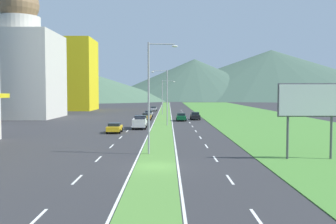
{
  "coord_description": "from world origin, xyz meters",
  "views": [
    {
      "loc": [
        0.96,
        -29.68,
        5.86
      ],
      "look_at": [
        0.81,
        40.28,
        2.17
      ],
      "focal_mm": 41.29,
      "sensor_mm": 36.0,
      "label": 1
    }
  ],
  "objects_px": {
    "billboard_roadside": "(311,103)",
    "pickup_truck_0": "(141,122)",
    "street_lamp_near": "(152,91)",
    "car_2": "(150,114)",
    "car_5": "(155,109)",
    "car_0": "(115,128)",
    "street_lamp_mid": "(166,94)",
    "car_1": "(148,116)",
    "car_3": "(182,117)",
    "street_lamp_far": "(165,95)",
    "car_4": "(196,116)"
  },
  "relations": [
    {
      "from": "street_lamp_mid",
      "to": "car_3",
      "type": "height_order",
      "value": "street_lamp_mid"
    },
    {
      "from": "billboard_roadside",
      "to": "car_0",
      "type": "height_order",
      "value": "billboard_roadside"
    },
    {
      "from": "street_lamp_near",
      "to": "pickup_truck_0",
      "type": "xyz_separation_m",
      "value": [
        -2.94,
        25.51,
        -4.92
      ]
    },
    {
      "from": "car_5",
      "to": "pickup_truck_0",
      "type": "xyz_separation_m",
      "value": [
        -0.11,
        -55.7,
        0.27
      ]
    },
    {
      "from": "street_lamp_far",
      "to": "car_2",
      "type": "height_order",
      "value": "street_lamp_far"
    },
    {
      "from": "car_4",
      "to": "car_5",
      "type": "relative_size",
      "value": 0.95
    },
    {
      "from": "street_lamp_mid",
      "to": "street_lamp_far",
      "type": "distance_m",
      "value": 30.83
    },
    {
      "from": "car_0",
      "to": "car_2",
      "type": "xyz_separation_m",
      "value": [
        3.14,
        35.03,
        0.01
      ]
    },
    {
      "from": "billboard_roadside",
      "to": "car_0",
      "type": "distance_m",
      "value": 29.7
    },
    {
      "from": "street_lamp_near",
      "to": "street_lamp_mid",
      "type": "height_order",
      "value": "street_lamp_near"
    },
    {
      "from": "car_0",
      "to": "car_4",
      "type": "bearing_deg",
      "value": -27.29
    },
    {
      "from": "street_lamp_far",
      "to": "pickup_truck_0",
      "type": "distance_m",
      "value": 36.51
    },
    {
      "from": "car_3",
      "to": "car_2",
      "type": "bearing_deg",
      "value": -150.12
    },
    {
      "from": "car_1",
      "to": "car_3",
      "type": "height_order",
      "value": "car_3"
    },
    {
      "from": "street_lamp_mid",
      "to": "car_4",
      "type": "distance_m",
      "value": 15.95
    },
    {
      "from": "street_lamp_mid",
      "to": "car_1",
      "type": "distance_m",
      "value": 14.73
    },
    {
      "from": "car_5",
      "to": "car_3",
      "type": "bearing_deg",
      "value": -169.99
    },
    {
      "from": "car_0",
      "to": "car_5",
      "type": "xyz_separation_m",
      "value": [
        3.28,
        62.27,
        -0.03
      ]
    },
    {
      "from": "pickup_truck_0",
      "to": "car_0",
      "type": "bearing_deg",
      "value": 154.26
    },
    {
      "from": "street_lamp_near",
      "to": "car_0",
      "type": "xyz_separation_m",
      "value": [
        -6.11,
        18.93,
        -5.17
      ]
    },
    {
      "from": "car_1",
      "to": "car_4",
      "type": "bearing_deg",
      "value": -86.65
    },
    {
      "from": "pickup_truck_0",
      "to": "billboard_roadside",
      "type": "bearing_deg",
      "value": -149.5
    },
    {
      "from": "billboard_roadside",
      "to": "pickup_truck_0",
      "type": "height_order",
      "value": "billboard_roadside"
    },
    {
      "from": "street_lamp_mid",
      "to": "street_lamp_far",
      "type": "relative_size",
      "value": 1.1
    },
    {
      "from": "street_lamp_mid",
      "to": "car_4",
      "type": "bearing_deg",
      "value": 66.3
    },
    {
      "from": "pickup_truck_0",
      "to": "car_3",
      "type": "bearing_deg",
      "value": -23.92
    },
    {
      "from": "car_4",
      "to": "street_lamp_far",
      "type": "bearing_deg",
      "value": -158.27
    },
    {
      "from": "street_lamp_far",
      "to": "pickup_truck_0",
      "type": "height_order",
      "value": "street_lamp_far"
    },
    {
      "from": "car_5",
      "to": "pickup_truck_0",
      "type": "height_order",
      "value": "pickup_truck_0"
    },
    {
      "from": "car_2",
      "to": "car_5",
      "type": "distance_m",
      "value": 27.24
    },
    {
      "from": "street_lamp_near",
      "to": "car_1",
      "type": "distance_m",
      "value": 44.55
    },
    {
      "from": "street_lamp_near",
      "to": "billboard_roadside",
      "type": "relative_size",
      "value": 1.58
    },
    {
      "from": "car_2",
      "to": "car_3",
      "type": "bearing_deg",
      "value": -150.12
    },
    {
      "from": "street_lamp_mid",
      "to": "car_0",
      "type": "bearing_deg",
      "value": -121.24
    },
    {
      "from": "car_1",
      "to": "car_3",
      "type": "bearing_deg",
      "value": -110.32
    },
    {
      "from": "billboard_roadside",
      "to": "pickup_truck_0",
      "type": "distance_m",
      "value": 33.06
    },
    {
      "from": "street_lamp_near",
      "to": "car_5",
      "type": "distance_m",
      "value": 81.42
    },
    {
      "from": "car_4",
      "to": "car_0",
      "type": "bearing_deg",
      "value": -27.29
    },
    {
      "from": "street_lamp_mid",
      "to": "billboard_roadside",
      "type": "xyz_separation_m",
      "value": [
        12.64,
        -33.58,
        -0.6
      ]
    },
    {
      "from": "street_lamp_near",
      "to": "car_2",
      "type": "distance_m",
      "value": 54.29
    },
    {
      "from": "car_4",
      "to": "pickup_truck_0",
      "type": "bearing_deg",
      "value": -27.81
    },
    {
      "from": "street_lamp_near",
      "to": "car_2",
      "type": "bearing_deg",
      "value": 93.15
    },
    {
      "from": "car_4",
      "to": "car_2",
      "type": "bearing_deg",
      "value": -132.14
    },
    {
      "from": "car_0",
      "to": "pickup_truck_0",
      "type": "xyz_separation_m",
      "value": [
        3.17,
        6.57,
        0.25
      ]
    },
    {
      "from": "car_2",
      "to": "billboard_roadside",
      "type": "bearing_deg",
      "value": -163.61
    },
    {
      "from": "car_1",
      "to": "pickup_truck_0",
      "type": "xyz_separation_m",
      "value": [
        -0.03,
        -18.65,
        0.24
      ]
    },
    {
      "from": "car_4",
      "to": "pickup_truck_0",
      "type": "height_order",
      "value": "pickup_truck_0"
    },
    {
      "from": "billboard_roadside",
      "to": "car_1",
      "type": "xyz_separation_m",
      "value": [
        -16.63,
        46.94,
        -4.15
      ]
    },
    {
      "from": "car_0",
      "to": "car_3",
      "type": "xyz_separation_m",
      "value": [
        10.28,
        22.6,
        0.05
      ]
    },
    {
      "from": "street_lamp_mid",
      "to": "car_2",
      "type": "relative_size",
      "value": 2.19
    }
  ]
}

